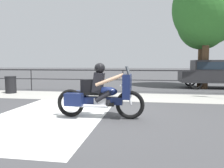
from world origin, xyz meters
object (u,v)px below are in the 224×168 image
at_px(tree_behind_sign, 207,8).
at_px(tree_behind_car, 203,22).
at_px(trash_bin, 11,85).
at_px(motorcycle, 100,94).
at_px(parked_car, 214,72).

relative_size(tree_behind_sign, tree_behind_car, 1.19).
distance_m(tree_behind_sign, tree_behind_car, 1.10).
height_order(trash_bin, tree_behind_car, tree_behind_car).
relative_size(motorcycle, tree_behind_car, 0.42).
height_order(motorcycle, trash_bin, motorcycle).
height_order(tree_behind_sign, tree_behind_car, tree_behind_sign).
relative_size(motorcycle, tree_behind_sign, 0.36).
bearing_deg(trash_bin, parked_car, 20.13).
bearing_deg(trash_bin, motorcycle, -37.11).
bearing_deg(parked_car, tree_behind_sign, -157.58).
distance_m(parked_car, tree_behind_car, 3.18).
bearing_deg(parked_car, tree_behind_car, 130.56).
xyz_separation_m(motorcycle, trash_bin, (-5.46, 4.13, -0.25)).
distance_m(trash_bin, tree_behind_car, 11.67).
distance_m(parked_car, trash_bin, 11.39).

